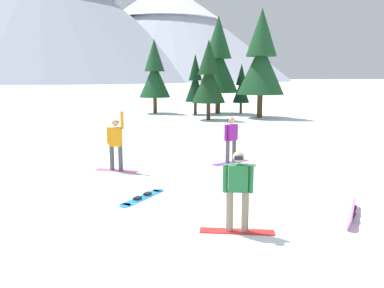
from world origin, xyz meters
TOP-DOWN VIEW (x-y plane):
  - ground_plane at (0.00, 0.00)m, footprint 800.00×800.00m
  - snowboarder_foreground at (0.87, -0.82)m, footprint 1.56×0.32m
  - snowboarder_midground at (-3.02, 4.22)m, footprint 1.55×0.54m
  - snowboarder_background at (0.94, 5.72)m, footprint 1.41×1.22m
  - loose_snowboard_near_right at (3.54, 0.18)m, footprint 0.78×1.77m
  - loose_snowboard_near_left at (-1.54, 1.30)m, footprint 1.03×1.71m
  - pine_tree_slender at (-5.07, 24.96)m, footprint 2.69×2.69m
  - pine_tree_tall at (-1.49, 24.02)m, footprint 1.71×1.71m
  - pine_tree_leaning at (-0.28, 20.13)m, footprint 2.48×2.48m
  - pine_tree_broad at (0.40, 25.11)m, footprint 3.47×3.47m
  - pine_tree_twin at (3.68, 21.95)m, footprint 3.63×3.63m
  - pine_tree_short at (2.41, 25.30)m, footprint 1.45×1.45m
  - peak_central_summit at (-101.09, 219.11)m, footprint 195.01×195.01m
  - peak_east_ridge at (-34.63, 254.46)m, footprint 165.52×165.52m

SIDE VIEW (x-z plane):
  - ground_plane at x=0.00m, z-range 0.00..0.00m
  - loose_snowboard_near_left at x=-1.54m, z-range -0.03..0.07m
  - loose_snowboard_near_right at x=3.54m, z-range 0.00..0.26m
  - snowboarder_foreground at x=0.87m, z-range 0.05..1.77m
  - snowboarder_background at x=0.94m, z-range 0.05..1.78m
  - snowboarder_midground at x=-3.02m, z-range -0.05..2.00m
  - pine_tree_short at x=2.41m, z-range 0.19..4.48m
  - pine_tree_tall at x=-1.49m, z-range 0.22..5.25m
  - pine_tree_leaning at x=-0.28m, z-range 0.27..6.10m
  - pine_tree_slender at x=-5.07m, z-range 0.29..6.65m
  - pine_tree_broad at x=0.40m, z-range 0.37..8.62m
  - pine_tree_twin at x=3.68m, z-range 0.38..8.64m
  - peak_east_ridge at x=-34.63m, z-range 1.44..65.46m
  - peak_central_summit at x=-101.09m, z-range 1.75..79.67m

